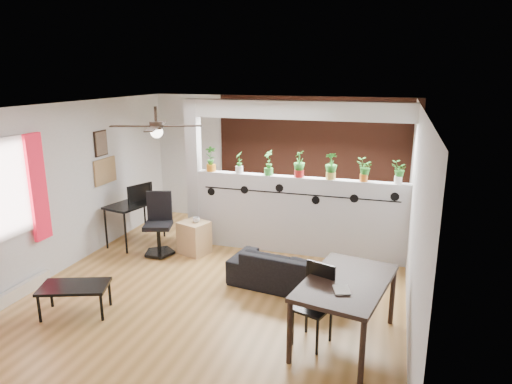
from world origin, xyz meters
name	(u,v)px	position (x,y,z in m)	size (l,w,h in m)	color
room_shell	(221,199)	(0.00, 0.00, 1.30)	(6.30, 7.10, 2.90)	olive
partition_wall	(298,216)	(0.80, 1.50, 0.68)	(3.60, 0.18, 1.35)	#BCBCC1
ceiling_header	(301,110)	(0.80, 1.50, 2.45)	(3.60, 0.18, 0.30)	silver
pier_column	(194,173)	(-1.11, 1.50, 1.30)	(0.22, 0.20, 2.60)	#BCBCC1
brick_panel	(315,164)	(0.80, 2.97, 1.30)	(3.90, 0.05, 2.60)	#9E462D
vine_decal	(297,194)	(0.80, 1.40, 1.08)	(3.31, 0.01, 0.30)	black
window_assembly	(7,192)	(-2.56, -1.20, 1.51)	(0.09, 1.30, 1.55)	white
baseboard_heater	(22,290)	(-2.54, -1.20, 0.09)	(0.08, 1.00, 0.18)	silver
corkboard	(105,171)	(-2.58, 0.95, 1.35)	(0.03, 0.60, 0.45)	olive
framed_art	(101,143)	(-2.58, 0.90, 1.85)	(0.03, 0.34, 0.44)	#8C7259
ceiling_fan	(156,128)	(-0.80, -0.30, 2.31)	(1.19, 1.19, 0.43)	black
potted_plant_0	(211,158)	(-0.78, 1.50, 1.59)	(0.29, 0.26, 0.46)	#C37316
potted_plant_1	(239,162)	(-0.25, 1.50, 1.55)	(0.20, 0.22, 0.38)	silver
potted_plant_2	(269,162)	(0.27, 1.50, 1.58)	(0.28, 0.28, 0.43)	green
potted_plant_3	(299,163)	(0.80, 1.50, 1.58)	(0.21, 0.25, 0.44)	#AE1C1B
potted_plant_4	(331,165)	(1.33, 1.50, 1.58)	(0.27, 0.24, 0.44)	gold
potted_plant_5	(364,169)	(1.85, 1.50, 1.55)	(0.21, 0.18, 0.38)	orange
potted_plant_6	(399,172)	(2.38, 1.50, 1.54)	(0.20, 0.17, 0.36)	white
sofa	(294,271)	(1.04, 0.17, 0.26)	(1.78, 0.70, 0.52)	black
cube_shelf	(194,238)	(-0.90, 0.95, 0.28)	(0.46, 0.41, 0.56)	tan
cup	(196,220)	(-0.85, 0.95, 0.61)	(0.12, 0.12, 0.09)	gray
computer_desk	(135,206)	(-2.14, 1.12, 0.69)	(0.77, 1.15, 0.77)	black
monitor	(138,196)	(-2.14, 1.27, 0.85)	(0.05, 0.30, 0.17)	black
office_chair	(159,228)	(-1.46, 0.76, 0.47)	(0.56, 0.56, 1.06)	black
dining_table	(346,287)	(1.89, -1.00, 0.69)	(1.12, 1.56, 0.78)	black
book	(334,290)	(1.79, -1.30, 0.79)	(0.16, 0.22, 0.02)	gray
folding_chair	(316,296)	(1.57, -1.06, 0.55)	(0.48, 0.48, 0.94)	black
coffee_table	(74,288)	(-1.50, -1.38, 0.35)	(0.96, 0.73, 0.40)	black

